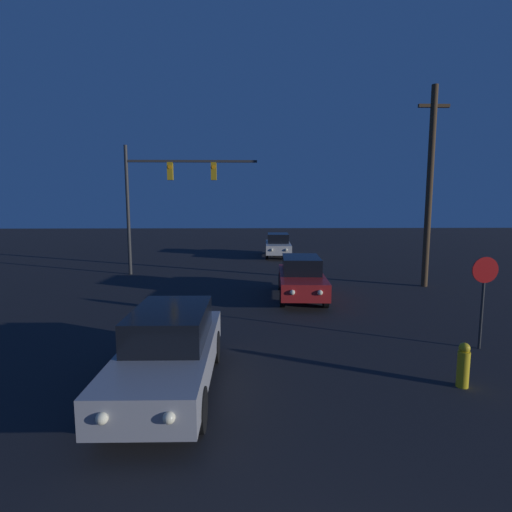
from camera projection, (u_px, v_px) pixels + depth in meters
name	position (u px, v px, depth m)	size (l,w,h in m)	color
car_near	(170.00, 349.00, 7.94)	(1.79, 4.79, 1.62)	#99999E
car_mid	(301.00, 277.00, 15.82)	(2.01, 4.85, 1.62)	#B21E1E
car_far	(278.00, 245.00, 28.23)	(1.94, 4.84, 1.62)	beige
traffic_signal_mast	(161.00, 188.00, 20.69)	(6.83, 0.30, 6.70)	#2D2D2D
stop_sign	(484.00, 286.00, 10.10)	(0.67, 0.07, 2.40)	#2D2D2D
utility_pole	(430.00, 186.00, 17.54)	(1.35, 0.28, 8.77)	#4C3823
fire_hydrant	(463.00, 365.00, 8.10)	(0.24, 0.24, 0.93)	gold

